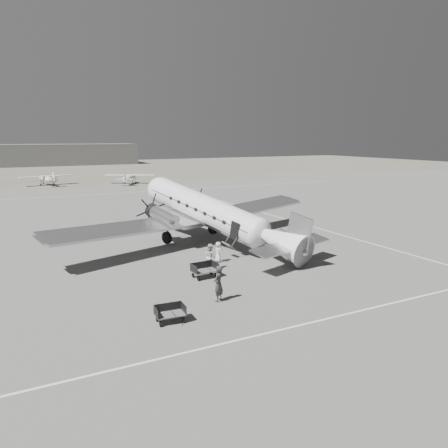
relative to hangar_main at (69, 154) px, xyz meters
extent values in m
plane|color=slate|center=(-5.00, -120.00, -3.30)|extent=(260.00, 260.00, 0.00)
cube|color=silver|center=(-5.00, -134.00, -3.29)|extent=(60.00, 0.15, 0.01)
cube|color=silver|center=(7.00, -120.00, -3.29)|extent=(0.15, 80.00, 0.01)
cube|color=silver|center=(-5.00, -80.00, -3.29)|extent=(90.00, 0.15, 0.01)
cube|color=#676456|center=(-5.00, -25.00, -3.30)|extent=(260.00, 90.00, 0.01)
cube|color=#5E5E5E|center=(0.00, 0.00, -0.30)|extent=(42.00, 14.00, 6.00)
cube|color=#565656|center=(0.00, 0.00, 3.00)|extent=(42.00, 14.00, 0.60)
imported|color=#313131|center=(-10.40, -129.38, -2.30)|extent=(0.87, 0.82, 2.00)
imported|color=silver|center=(-8.29, -123.93, -2.41)|extent=(0.82, 0.97, 1.79)
imported|color=silver|center=(-7.00, -122.55, -2.56)|extent=(0.56, 0.78, 1.48)
camera|label=1|loc=(-20.50, -149.67, 5.55)|focal=35.00mm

